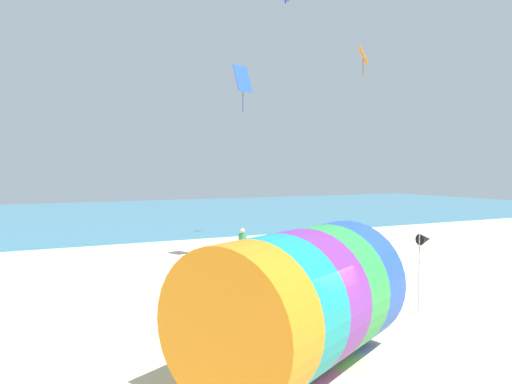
% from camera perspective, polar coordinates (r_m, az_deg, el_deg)
% --- Properties ---
extents(ground_plane, '(120.00, 120.00, 0.00)m').
position_cam_1_polar(ground_plane, '(11.30, 4.10, -21.06)').
color(ground_plane, beige).
extents(sea, '(120.00, 40.00, 0.10)m').
position_cam_1_polar(sea, '(50.97, -20.88, -2.63)').
color(sea, teal).
rests_on(sea, ground).
extents(giant_inflatable_tube, '(6.32, 5.34, 3.16)m').
position_cam_1_polar(giant_inflatable_tube, '(11.52, 4.70, -12.26)').
color(giant_inflatable_tube, orange).
rests_on(giant_inflatable_tube, ground).
extents(kite_handler, '(0.36, 0.24, 1.76)m').
position_cam_1_polar(kite_handler, '(15.17, 11.01, -11.30)').
color(kite_handler, black).
rests_on(kite_handler, ground).
extents(kite_blue_diamond, '(1.02, 0.72, 2.23)m').
position_cam_1_polar(kite_blue_diamond, '(24.29, -1.52, 12.75)').
color(kite_blue_diamond, blue).
extents(kite_orange_diamond, '(0.54, 0.60, 1.20)m').
position_cam_1_polar(kite_orange_diamond, '(20.44, 12.14, 14.93)').
color(kite_orange_diamond, orange).
extents(bystander_far_left, '(0.25, 0.38, 1.75)m').
position_cam_1_polar(bystander_far_left, '(23.77, -1.56, -6.20)').
color(bystander_far_left, '#383D56').
rests_on(bystander_far_left, ground).
extents(beach_flag, '(0.47, 0.36, 2.53)m').
position_cam_1_polar(beach_flag, '(16.53, 18.69, -5.50)').
color(beach_flag, silver).
rests_on(beach_flag, ground).
extents(cooler_box, '(0.56, 0.63, 0.36)m').
position_cam_1_polar(cooler_box, '(14.34, 9.54, -15.12)').
color(cooler_box, '#268C4C').
rests_on(cooler_box, ground).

